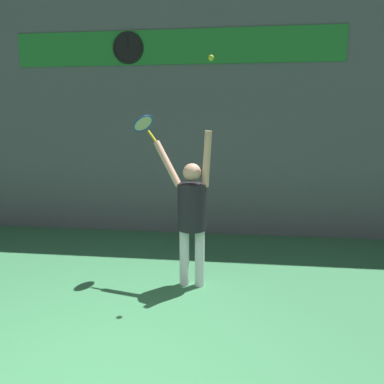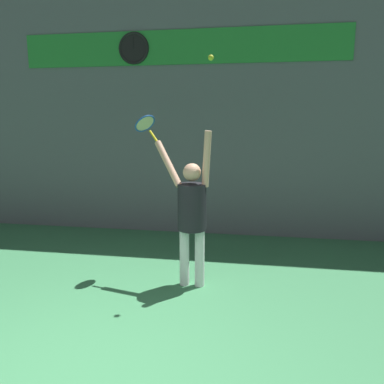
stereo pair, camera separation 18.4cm
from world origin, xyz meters
name	(u,v)px [view 1 (the left image)]	position (x,y,z in m)	size (l,w,h in m)	color
back_wall	(175,105)	(0.00, 4.68, 2.50)	(18.00, 0.10, 5.00)	slate
sponsor_banner	(174,47)	(0.00, 4.62, 3.55)	(6.11, 0.02, 0.62)	#288C38
scoreboard_clock	(128,48)	(-0.88, 4.60, 3.55)	(0.59, 0.05, 0.59)	black
tennis_player	(192,210)	(0.62, 2.20, 1.05)	(0.86, 0.54, 2.08)	white
tennis_racket	(144,125)	(-0.10, 2.64, 2.15)	(0.42, 0.39, 0.39)	yellow
tennis_ball	(211,58)	(0.87, 2.15, 2.95)	(0.07, 0.07, 0.07)	#CCDB2D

